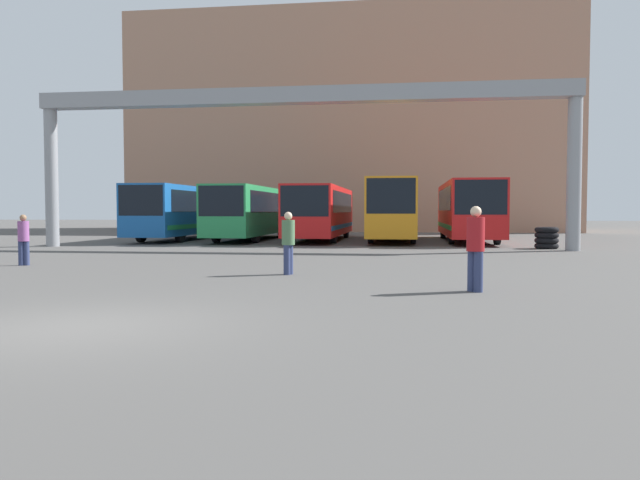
# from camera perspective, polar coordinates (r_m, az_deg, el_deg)

# --- Properties ---
(ground_plane) EXTENTS (200.00, 200.00, 0.00)m
(ground_plane) POSITION_cam_1_polar(r_m,az_deg,el_deg) (9.80, -21.55, -7.46)
(ground_plane) COLOR #514F4C
(building_backdrop) EXTENTS (36.37, 12.00, 17.90)m
(building_backdrop) POSITION_cam_1_polar(r_m,az_deg,el_deg) (55.45, 2.84, 10.22)
(building_backdrop) COLOR tan
(building_backdrop) RESTS_ON ground
(overhead_gantry) EXTENTS (24.16, 0.80, 7.14)m
(overhead_gantry) POSITION_cam_1_polar(r_m,az_deg,el_deg) (28.18, -2.05, 11.24)
(overhead_gantry) COLOR gray
(overhead_gantry) RESTS_ON ground
(bus_slot_0) EXTENTS (2.53, 11.29, 3.06)m
(bus_slot_0) POSITION_cam_1_polar(r_m,az_deg,el_deg) (37.21, -12.57, 2.75)
(bus_slot_0) COLOR #1959A5
(bus_slot_0) RESTS_ON ground
(bus_slot_1) EXTENTS (2.49, 12.16, 3.01)m
(bus_slot_1) POSITION_cam_1_polar(r_m,az_deg,el_deg) (36.41, -6.28, 2.76)
(bus_slot_1) COLOR #268C4C
(bus_slot_1) RESTS_ON ground
(bus_slot_2) EXTENTS (2.55, 12.25, 3.00)m
(bus_slot_2) POSITION_cam_1_polar(r_m,az_deg,el_deg) (35.68, 0.13, 2.76)
(bus_slot_2) COLOR red
(bus_slot_2) RESTS_ON ground
(bus_slot_3) EXTENTS (2.51, 12.44, 3.31)m
(bus_slot_3) POSITION_cam_1_polar(r_m,az_deg,el_deg) (35.47, 6.72, 3.03)
(bus_slot_3) COLOR orange
(bus_slot_3) RESTS_ON ground
(bus_slot_4) EXTENTS (2.60, 12.10, 3.21)m
(bus_slot_4) POSITION_cam_1_polar(r_m,az_deg,el_deg) (35.46, 13.35, 2.88)
(bus_slot_4) COLOR red
(bus_slot_4) RESTS_ON ground
(pedestrian_near_right) EXTENTS (0.35, 0.35, 1.66)m
(pedestrian_near_right) POSITION_cam_1_polar(r_m,az_deg,el_deg) (16.52, -2.92, -0.13)
(pedestrian_near_right) COLOR navy
(pedestrian_near_right) RESTS_ON ground
(pedestrian_mid_right) EXTENTS (0.33, 0.33, 1.58)m
(pedestrian_mid_right) POSITION_cam_1_polar(r_m,az_deg,el_deg) (21.33, -25.48, 0.13)
(pedestrian_mid_right) COLOR navy
(pedestrian_mid_right) RESTS_ON ground
(pedestrian_mid_left) EXTENTS (0.37, 0.37, 1.79)m
(pedestrian_mid_left) POSITION_cam_1_polar(r_m,az_deg,el_deg) (13.39, 14.03, -0.57)
(pedestrian_mid_left) COLOR navy
(pedestrian_mid_left) RESTS_ON ground
(tire_stack) EXTENTS (1.04, 1.04, 0.96)m
(tire_stack) POSITION_cam_1_polar(r_m,az_deg,el_deg) (29.54, 20.01, 0.18)
(tire_stack) COLOR black
(tire_stack) RESTS_ON ground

